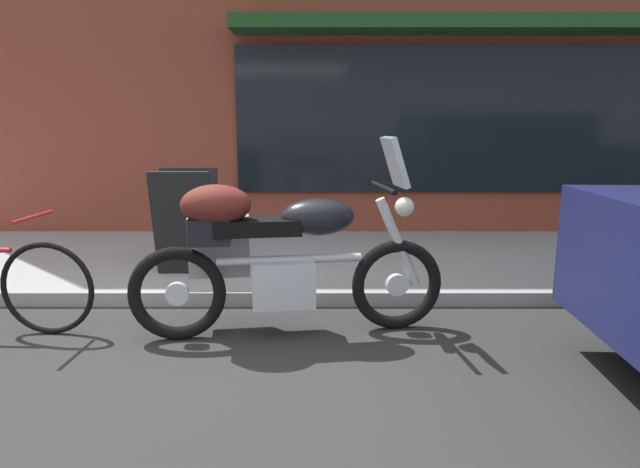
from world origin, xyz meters
TOP-DOWN VIEW (x-y plane):
  - ground_plane at (0.00, 0.00)m, footprint 80.00×80.00m
  - touring_motorcycle at (0.44, 0.57)m, footprint 2.24×0.66m
  - sandwich_board_sign at (-0.47, 1.77)m, footprint 0.55×0.42m

SIDE VIEW (x-z plane):
  - ground_plane at x=0.00m, z-range 0.00..0.00m
  - sandwich_board_sign at x=-0.47m, z-range 0.12..1.09m
  - touring_motorcycle at x=0.44m, z-range -0.09..1.32m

